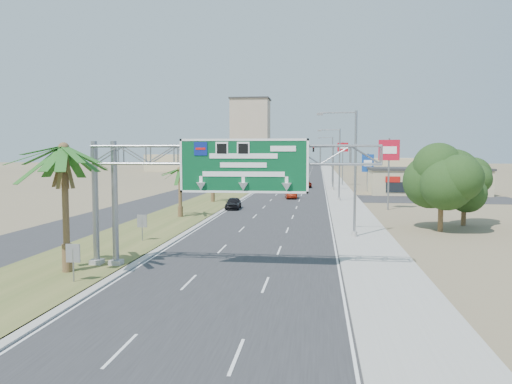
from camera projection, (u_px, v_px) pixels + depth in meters
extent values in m
plane|color=#8C7A59|center=(193.00, 332.00, 18.71)|extent=(600.00, 600.00, 0.00)
cube|color=#28282B|center=(300.00, 179.00, 127.51)|extent=(12.00, 300.00, 0.02)
cube|color=#9E9B93|center=(334.00, 179.00, 126.45)|extent=(4.00, 300.00, 0.10)
cube|color=#4A5827|center=(261.00, 178.00, 128.75)|extent=(7.00, 300.00, 0.12)
cube|color=#28282B|center=(235.00, 178.00, 129.62)|extent=(8.00, 300.00, 0.02)
cylinder|color=gray|center=(115.00, 204.00, 29.20)|extent=(0.36, 0.36, 7.40)
cylinder|color=gray|center=(95.00, 204.00, 29.35)|extent=(0.36, 0.36, 7.40)
cube|color=#9E9B93|center=(116.00, 263.00, 29.48)|extent=(0.70, 0.70, 0.40)
cube|color=#9E9B93|center=(97.00, 263.00, 29.63)|extent=(0.70, 0.70, 0.40)
cube|color=#074A25|center=(243.00, 166.00, 27.59)|extent=(7.20, 0.12, 3.00)
cube|color=navy|center=(201.00, 149.00, 27.73)|extent=(0.75, 0.03, 0.75)
cone|color=white|center=(243.00, 187.00, 27.60)|extent=(0.56, 0.56, 0.45)
cylinder|color=brown|center=(66.00, 211.00, 27.49)|extent=(0.36, 0.36, 7.00)
cylinder|color=brown|center=(67.00, 259.00, 27.70)|extent=(0.54, 0.54, 1.68)
cylinder|color=brown|center=(180.00, 194.00, 51.34)|extent=(0.36, 0.36, 5.00)
cylinder|color=brown|center=(180.00, 212.00, 51.49)|extent=(0.54, 0.54, 1.20)
cylinder|color=brown|center=(213.00, 181.00, 67.14)|extent=(0.36, 0.36, 5.80)
cylinder|color=brown|center=(213.00, 197.00, 67.31)|extent=(0.54, 0.54, 1.39)
cylinder|color=brown|center=(235.00, 179.00, 84.99)|extent=(0.36, 0.36, 4.50)
cylinder|color=brown|center=(235.00, 189.00, 85.13)|extent=(0.54, 0.54, 1.08)
cylinder|color=brown|center=(250.00, 172.00, 103.76)|extent=(0.36, 0.36, 5.20)
cylinder|color=brown|center=(250.00, 182.00, 103.91)|extent=(0.54, 0.54, 1.25)
cylinder|color=brown|center=(263.00, 169.00, 128.50)|extent=(0.36, 0.36, 4.80)
cylinder|color=brown|center=(263.00, 176.00, 128.65)|extent=(0.54, 0.54, 1.15)
cylinder|color=gray|center=(355.00, 175.00, 39.14)|extent=(0.20, 0.20, 10.00)
cylinder|color=gray|center=(338.00, 113.00, 38.93)|extent=(2.80, 0.12, 0.12)
cube|color=slate|center=(320.00, 114.00, 39.12)|extent=(0.50, 0.22, 0.18)
cylinder|color=#9E9B93|center=(354.00, 234.00, 39.52)|extent=(0.44, 0.44, 0.50)
cylinder|color=gray|center=(339.00, 165.00, 68.82)|extent=(0.20, 0.20, 10.00)
cylinder|color=gray|center=(330.00, 130.00, 68.61)|extent=(2.80, 0.12, 0.12)
cube|color=slate|center=(319.00, 131.00, 68.79)|extent=(0.50, 0.22, 0.18)
cylinder|color=#9E9B93|center=(339.00, 199.00, 69.19)|extent=(0.44, 0.44, 0.50)
cylinder|color=gray|center=(332.00, 161.00, 104.42)|extent=(0.20, 0.20, 10.00)
cylinder|color=gray|center=(326.00, 138.00, 104.21)|extent=(2.80, 0.12, 0.12)
cube|color=slate|center=(319.00, 138.00, 104.40)|extent=(0.50, 0.22, 0.18)
cylinder|color=#9E9B93|center=(332.00, 183.00, 104.80)|extent=(0.44, 0.44, 0.50)
cylinder|color=gray|center=(333.00, 168.00, 88.72)|extent=(0.28, 0.28, 8.00)
cylinder|color=gray|center=(305.00, 147.00, 89.04)|extent=(10.00, 0.18, 0.18)
cube|color=black|center=(313.00, 149.00, 88.69)|extent=(0.32, 0.18, 0.95)
cube|color=black|center=(297.00, 149.00, 89.06)|extent=(0.32, 0.18, 0.95)
cube|color=black|center=(283.00, 149.00, 89.37)|extent=(0.32, 0.18, 0.95)
sphere|color=red|center=(313.00, 148.00, 88.55)|extent=(0.22, 0.22, 0.22)
imported|color=black|center=(333.00, 151.00, 88.48)|extent=(0.16, 0.16, 0.60)
cylinder|color=#9E9B93|center=(333.00, 189.00, 89.01)|extent=(0.56, 0.56, 0.60)
cube|color=#CAB489|center=(426.00, 182.00, 81.10)|extent=(18.00, 10.00, 4.00)
cylinder|color=brown|center=(441.00, 209.00, 42.41)|extent=(0.44, 0.44, 3.90)
sphere|color=#1B3613|center=(442.00, 178.00, 42.21)|extent=(4.50, 4.50, 4.50)
cylinder|color=brown|center=(464.00, 208.00, 46.02)|extent=(0.44, 0.44, 3.30)
sphere|color=#1B3613|center=(465.00, 184.00, 45.85)|extent=(3.50, 3.50, 3.50)
cylinder|color=gray|center=(73.00, 267.00, 25.54)|extent=(0.08, 0.08, 1.80)
cube|color=slate|center=(73.00, 253.00, 25.49)|extent=(0.75, 0.06, 0.95)
cylinder|color=gray|center=(142.00, 230.00, 37.50)|extent=(0.08, 0.08, 1.80)
cube|color=slate|center=(142.00, 221.00, 37.44)|extent=(0.75, 0.06, 0.95)
cube|color=tan|center=(250.00, 132.00, 268.57)|extent=(20.00, 16.00, 35.00)
cube|color=#CAB489|center=(182.00, 163.00, 182.31)|extent=(24.00, 14.00, 6.00)
cube|color=#CAB489|center=(402.00, 166.00, 153.26)|extent=(20.00, 12.00, 5.00)
imported|color=black|center=(233.00, 203.00, 59.30)|extent=(1.86, 4.20, 1.41)
imported|color=maroon|center=(291.00, 193.00, 73.16)|extent=(2.09, 4.57, 1.45)
imported|color=gray|center=(305.00, 184.00, 96.24)|extent=(2.93, 5.36, 1.42)
imported|color=black|center=(286.00, 180.00, 110.52)|extent=(2.27, 4.78, 1.35)
cylinder|color=gray|center=(389.00, 174.00, 58.39)|extent=(0.20, 0.20, 8.42)
cube|color=red|center=(389.00, 150.00, 58.17)|extent=(2.40, 0.87, 2.40)
cube|color=white|center=(389.00, 150.00, 57.99)|extent=(1.64, 0.44, 0.84)
cylinder|color=gray|center=(368.00, 173.00, 85.27)|extent=(0.20, 0.20, 6.62)
cube|color=navy|center=(368.00, 163.00, 85.14)|extent=(2.00, 0.84, 3.00)
cube|color=white|center=(368.00, 163.00, 84.97)|extent=(1.36, 0.43, 1.05)
cylinder|color=gray|center=(343.00, 164.00, 101.62)|extent=(0.20, 0.20, 8.92)
cube|color=#AD0D19|center=(343.00, 147.00, 101.35)|extent=(2.16, 1.06, 1.80)
cube|color=white|center=(343.00, 147.00, 101.18)|extent=(1.46, 0.58, 0.63)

